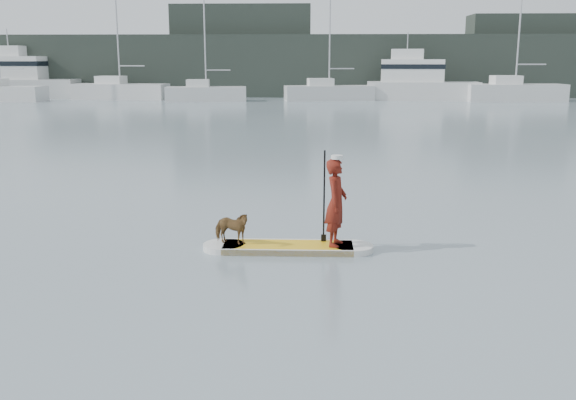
{
  "coord_description": "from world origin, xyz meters",
  "views": [
    {
      "loc": [
        -2.81,
        -13.11,
        3.61
      ],
      "look_at": [
        -3.25,
        -1.21,
        1.0
      ],
      "focal_mm": 40.0,
      "sensor_mm": 36.0,
      "label": 1
    }
  ],
  "objects_px": {
    "dog": "(231,228)",
    "sailboat_e": "(514,91)",
    "sailboat_c": "(206,93)",
    "motor_yacht_b": "(21,79)",
    "paddleboard": "(288,247)",
    "sailboat_d": "(328,91)",
    "motor_yacht_a": "(418,81)",
    "paddler": "(336,203)",
    "sailboat_b": "(120,89)",
    "sailboat_a": "(1,92)"
  },
  "relations": [
    {
      "from": "dog",
      "to": "sailboat_c",
      "type": "relative_size",
      "value": 0.07
    },
    {
      "from": "sailboat_a",
      "to": "motor_yacht_b",
      "type": "height_order",
      "value": "sailboat_a"
    },
    {
      "from": "sailboat_a",
      "to": "sailboat_c",
      "type": "relative_size",
      "value": 1.11
    },
    {
      "from": "sailboat_b",
      "to": "sailboat_a",
      "type": "bearing_deg",
      "value": -156.09
    },
    {
      "from": "paddleboard",
      "to": "sailboat_d",
      "type": "xyz_separation_m",
      "value": [
        1.92,
        46.75,
        0.77
      ]
    },
    {
      "from": "paddler",
      "to": "sailboat_c",
      "type": "height_order",
      "value": "sailboat_c"
    },
    {
      "from": "sailboat_c",
      "to": "motor_yacht_b",
      "type": "height_order",
      "value": "sailboat_c"
    },
    {
      "from": "paddler",
      "to": "sailboat_a",
      "type": "xyz_separation_m",
      "value": [
        -28.15,
        44.84,
        -0.17
      ]
    },
    {
      "from": "sailboat_e",
      "to": "motor_yacht_b",
      "type": "distance_m",
      "value": 46.07
    },
    {
      "from": "paddler",
      "to": "sailboat_d",
      "type": "height_order",
      "value": "sailboat_d"
    },
    {
      "from": "paddleboard",
      "to": "sailboat_b",
      "type": "relative_size",
      "value": 0.25
    },
    {
      "from": "sailboat_c",
      "to": "motor_yacht_b",
      "type": "relative_size",
      "value": 1.03
    },
    {
      "from": "sailboat_d",
      "to": "motor_yacht_a",
      "type": "relative_size",
      "value": 1.14
    },
    {
      "from": "paddler",
      "to": "motor_yacht_b",
      "type": "distance_m",
      "value": 57.47
    },
    {
      "from": "paddleboard",
      "to": "sailboat_d",
      "type": "relative_size",
      "value": 0.28
    },
    {
      "from": "sailboat_a",
      "to": "paddler",
      "type": "bearing_deg",
      "value": -52.01
    },
    {
      "from": "motor_yacht_a",
      "to": "sailboat_e",
      "type": "bearing_deg",
      "value": -4.59
    },
    {
      "from": "sailboat_b",
      "to": "motor_yacht_b",
      "type": "xyz_separation_m",
      "value": [
        -10.12,
        2.05,
        0.92
      ]
    },
    {
      "from": "dog",
      "to": "paddleboard",
      "type": "bearing_deg",
      "value": -71.89
    },
    {
      "from": "sailboat_a",
      "to": "motor_yacht_b",
      "type": "relative_size",
      "value": 1.14
    },
    {
      "from": "sailboat_b",
      "to": "motor_yacht_b",
      "type": "distance_m",
      "value": 10.37
    },
    {
      "from": "sailboat_d",
      "to": "sailboat_e",
      "type": "distance_m",
      "value": 16.46
    },
    {
      "from": "sailboat_c",
      "to": "paddler",
      "type": "bearing_deg",
      "value": -83.5
    },
    {
      "from": "paddler",
      "to": "sailboat_b",
      "type": "relative_size",
      "value": 0.13
    },
    {
      "from": "paddleboard",
      "to": "dog",
      "type": "bearing_deg",
      "value": 180.0
    },
    {
      "from": "paddleboard",
      "to": "sailboat_e",
      "type": "relative_size",
      "value": 0.27
    },
    {
      "from": "dog",
      "to": "sailboat_b",
      "type": "relative_size",
      "value": 0.06
    },
    {
      "from": "dog",
      "to": "sailboat_b",
      "type": "distance_m",
      "value": 50.56
    },
    {
      "from": "sailboat_d",
      "to": "motor_yacht_b",
      "type": "distance_m",
      "value": 29.66
    },
    {
      "from": "sailboat_c",
      "to": "motor_yacht_b",
      "type": "xyz_separation_m",
      "value": [
        -18.55,
        4.5,
        1.07
      ]
    },
    {
      "from": "sailboat_b",
      "to": "sailboat_e",
      "type": "bearing_deg",
      "value": 4.44
    },
    {
      "from": "paddleboard",
      "to": "paddler",
      "type": "bearing_deg",
      "value": 0.0
    },
    {
      "from": "dog",
      "to": "motor_yacht_a",
      "type": "relative_size",
      "value": 0.07
    },
    {
      "from": "sailboat_b",
      "to": "motor_yacht_b",
      "type": "height_order",
      "value": "sailboat_b"
    },
    {
      "from": "sailboat_d",
      "to": "paddler",
      "type": "bearing_deg",
      "value": -100.34
    },
    {
      "from": "paddleboard",
      "to": "motor_yacht_b",
      "type": "xyz_separation_m",
      "value": [
        -27.55,
        49.91,
        1.76
      ]
    },
    {
      "from": "dog",
      "to": "sailboat_a",
      "type": "xyz_separation_m",
      "value": [
        -26.14,
        44.84,
        0.35
      ]
    },
    {
      "from": "paddleboard",
      "to": "sailboat_e",
      "type": "xyz_separation_m",
      "value": [
        18.38,
        46.37,
        0.83
      ]
    },
    {
      "from": "paddleboard",
      "to": "sailboat_e",
      "type": "bearing_deg",
      "value": 68.56
    },
    {
      "from": "sailboat_a",
      "to": "sailboat_b",
      "type": "relative_size",
      "value": 0.86
    },
    {
      "from": "sailboat_b",
      "to": "motor_yacht_b",
      "type": "bearing_deg",
      "value": 175.35
    },
    {
      "from": "sailboat_d",
      "to": "motor_yacht_b",
      "type": "relative_size",
      "value": 1.19
    },
    {
      "from": "paddleboard",
      "to": "sailboat_c",
      "type": "distance_m",
      "value": 46.3
    },
    {
      "from": "dog",
      "to": "sailboat_e",
      "type": "relative_size",
      "value": 0.06
    },
    {
      "from": "paddler",
      "to": "motor_yacht_b",
      "type": "xyz_separation_m",
      "value": [
        -28.47,
        49.91,
        0.87
      ]
    },
    {
      "from": "motor_yacht_b",
      "to": "sailboat_b",
      "type": "bearing_deg",
      "value": -11.37
    },
    {
      "from": "sailboat_a",
      "to": "sailboat_b",
      "type": "xyz_separation_m",
      "value": [
        9.81,
        3.02,
        0.12
      ]
    },
    {
      "from": "paddler",
      "to": "paddleboard",
      "type": "bearing_deg",
      "value": 103.6
    },
    {
      "from": "sailboat_c",
      "to": "sailboat_d",
      "type": "xyz_separation_m",
      "value": [
        10.92,
        1.34,
        0.08
      ]
    },
    {
      "from": "paddleboard",
      "to": "sailboat_b",
      "type": "height_order",
      "value": "sailboat_b"
    }
  ]
}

